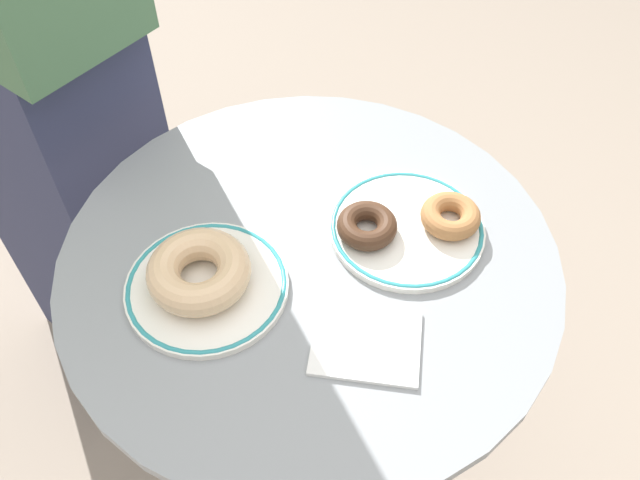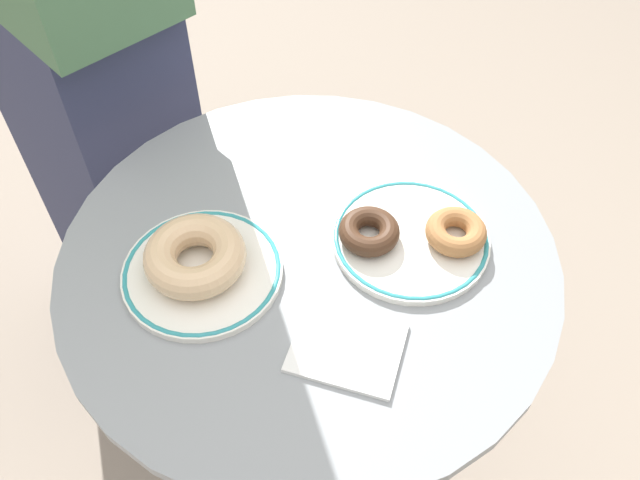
{
  "view_description": "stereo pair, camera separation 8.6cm",
  "coord_description": "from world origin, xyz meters",
  "px_view_note": "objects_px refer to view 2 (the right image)",
  "views": [
    {
      "loc": [
        -0.11,
        -0.53,
        1.42
      ],
      "look_at": [
        0.02,
        0.0,
        0.76
      ],
      "focal_mm": 37.4,
      "sensor_mm": 36.0,
      "label": 1
    },
    {
      "loc": [
        -0.03,
        -0.54,
        1.42
      ],
      "look_at": [
        0.02,
        0.0,
        0.76
      ],
      "focal_mm": 37.4,
      "sensor_mm": 36.0,
      "label": 2
    }
  ],
  "objects_px": {
    "donut_chocolate": "(369,231)",
    "donut_glazed": "(195,256)",
    "paper_napkin": "(347,348)",
    "person_figure": "(61,10)",
    "plate_left": "(202,271)",
    "donut_cinnamon": "(455,230)",
    "plate_right": "(411,239)",
    "cafe_table": "(310,350)"
  },
  "relations": [
    {
      "from": "plate_left",
      "to": "paper_napkin",
      "type": "xyz_separation_m",
      "value": [
        0.17,
        -0.12,
        -0.0
      ]
    },
    {
      "from": "plate_left",
      "to": "plate_right",
      "type": "relative_size",
      "value": 0.98
    },
    {
      "from": "donut_chocolate",
      "to": "plate_right",
      "type": "bearing_deg",
      "value": -0.81
    },
    {
      "from": "plate_right",
      "to": "person_figure",
      "type": "relative_size",
      "value": 0.12
    },
    {
      "from": "cafe_table",
      "to": "donut_cinnamon",
      "type": "height_order",
      "value": "donut_cinnamon"
    },
    {
      "from": "donut_chocolate",
      "to": "paper_napkin",
      "type": "relative_size",
      "value": 0.63
    },
    {
      "from": "donut_cinnamon",
      "to": "paper_napkin",
      "type": "distance_m",
      "value": 0.22
    },
    {
      "from": "paper_napkin",
      "to": "donut_glazed",
      "type": "bearing_deg",
      "value": 144.41
    },
    {
      "from": "donut_glazed",
      "to": "person_figure",
      "type": "xyz_separation_m",
      "value": [
        -0.22,
        0.47,
        0.06
      ]
    },
    {
      "from": "donut_cinnamon",
      "to": "paper_napkin",
      "type": "height_order",
      "value": "donut_cinnamon"
    },
    {
      "from": "donut_chocolate",
      "to": "person_figure",
      "type": "distance_m",
      "value": 0.63
    },
    {
      "from": "plate_right",
      "to": "donut_chocolate",
      "type": "relative_size",
      "value": 2.61
    },
    {
      "from": "donut_chocolate",
      "to": "person_figure",
      "type": "xyz_separation_m",
      "value": [
        -0.44,
        0.44,
        0.07
      ]
    },
    {
      "from": "plate_left",
      "to": "donut_chocolate",
      "type": "height_order",
      "value": "donut_chocolate"
    },
    {
      "from": "person_figure",
      "to": "paper_napkin",
      "type": "bearing_deg",
      "value": -56.09
    },
    {
      "from": "paper_napkin",
      "to": "person_figure",
      "type": "distance_m",
      "value": 0.72
    },
    {
      "from": "donut_chocolate",
      "to": "paper_napkin",
      "type": "bearing_deg",
      "value": -105.87
    },
    {
      "from": "paper_napkin",
      "to": "donut_cinnamon",
      "type": "bearing_deg",
      "value": 43.86
    },
    {
      "from": "donut_glazed",
      "to": "plate_left",
      "type": "bearing_deg",
      "value": -38.73
    },
    {
      "from": "plate_right",
      "to": "paper_napkin",
      "type": "xyz_separation_m",
      "value": [
        -0.1,
        -0.16,
        -0.0
      ]
    },
    {
      "from": "cafe_table",
      "to": "donut_glazed",
      "type": "distance_m",
      "value": 0.31
    },
    {
      "from": "donut_glazed",
      "to": "paper_napkin",
      "type": "distance_m",
      "value": 0.22
    },
    {
      "from": "donut_glazed",
      "to": "plate_right",
      "type": "bearing_deg",
      "value": 5.93
    },
    {
      "from": "plate_right",
      "to": "paper_napkin",
      "type": "relative_size",
      "value": 1.65
    },
    {
      "from": "plate_left",
      "to": "person_figure",
      "type": "height_order",
      "value": "person_figure"
    },
    {
      "from": "donut_glazed",
      "to": "cafe_table",
      "type": "bearing_deg",
      "value": 8.2
    },
    {
      "from": "donut_glazed",
      "to": "paper_napkin",
      "type": "xyz_separation_m",
      "value": [
        0.18,
        -0.13,
        -0.03
      ]
    },
    {
      "from": "plate_left",
      "to": "person_figure",
      "type": "bearing_deg",
      "value": 115.84
    },
    {
      "from": "plate_right",
      "to": "donut_glazed",
      "type": "bearing_deg",
      "value": -174.07
    },
    {
      "from": "donut_glazed",
      "to": "donut_cinnamon",
      "type": "bearing_deg",
      "value": 4.05
    },
    {
      "from": "plate_left",
      "to": "donut_cinnamon",
      "type": "distance_m",
      "value": 0.33
    },
    {
      "from": "paper_napkin",
      "to": "person_figure",
      "type": "bearing_deg",
      "value": 123.91
    },
    {
      "from": "plate_right",
      "to": "donut_chocolate",
      "type": "xyz_separation_m",
      "value": [
        -0.06,
        0.0,
        0.02
      ]
    },
    {
      "from": "donut_cinnamon",
      "to": "paper_napkin",
      "type": "xyz_separation_m",
      "value": [
        -0.16,
        -0.15,
        -0.02
      ]
    },
    {
      "from": "plate_left",
      "to": "paper_napkin",
      "type": "relative_size",
      "value": 1.62
    },
    {
      "from": "cafe_table",
      "to": "paper_napkin",
      "type": "xyz_separation_m",
      "value": [
        0.04,
        -0.15,
        0.25
      ]
    },
    {
      "from": "donut_chocolate",
      "to": "plate_left",
      "type": "bearing_deg",
      "value": -170.97
    },
    {
      "from": "cafe_table",
      "to": "donut_chocolate",
      "type": "distance_m",
      "value": 0.28
    },
    {
      "from": "donut_chocolate",
      "to": "donut_cinnamon",
      "type": "bearing_deg",
      "value": -3.08
    },
    {
      "from": "donut_chocolate",
      "to": "donut_glazed",
      "type": "bearing_deg",
      "value": -172.38
    },
    {
      "from": "donut_glazed",
      "to": "donut_cinnamon",
      "type": "distance_m",
      "value": 0.33
    },
    {
      "from": "donut_cinnamon",
      "to": "donut_chocolate",
      "type": "distance_m",
      "value": 0.11
    }
  ]
}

